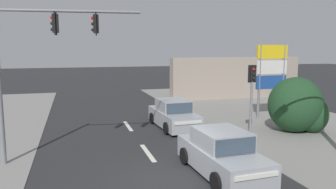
# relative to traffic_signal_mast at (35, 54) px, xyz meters

# --- Properties ---
(ground_plane) EXTENTS (140.00, 140.00, 0.00)m
(ground_plane) POSITION_rel_traffic_signal_mast_xyz_m (4.21, -3.03, -4.15)
(ground_plane) COLOR #28282B
(lane_dash_mid) EXTENTS (0.20, 2.40, 0.01)m
(lane_dash_mid) POSITION_rel_traffic_signal_mast_xyz_m (4.21, -0.03, -4.14)
(lane_dash_mid) COLOR silver
(lane_dash_mid) RESTS_ON ground
(lane_dash_far) EXTENTS (0.20, 2.40, 0.01)m
(lane_dash_far) POSITION_rel_traffic_signal_mast_xyz_m (4.21, 4.97, -4.14)
(lane_dash_far) COLOR silver
(lane_dash_far) RESTS_ON ground
(traffic_signal_mast) EXTENTS (5.26, 0.72, 6.00)m
(traffic_signal_mast) POSITION_rel_traffic_signal_mast_xyz_m (0.00, 0.00, 0.00)
(traffic_signal_mast) COLOR slate
(traffic_signal_mast) RESTS_ON ground
(pedestal_signal_right_kerb) EXTENTS (0.44, 0.29, 3.56)m
(pedestal_signal_right_kerb) POSITION_rel_traffic_signal_mast_xyz_m (9.60, 0.92, -1.73)
(pedestal_signal_right_kerb) COLOR slate
(pedestal_signal_right_kerb) RESTS_ON ground
(shopping_plaza_sign) EXTENTS (2.10, 0.16, 4.60)m
(shopping_plaza_sign) POSITION_rel_traffic_signal_mast_xyz_m (13.28, 4.82, -1.16)
(shopping_plaza_sign) COLOR slate
(shopping_plaza_sign) RESTS_ON ground
(roadside_bush) EXTENTS (3.02, 2.59, 2.88)m
(roadside_bush) POSITION_rel_traffic_signal_mast_xyz_m (12.54, 1.19, -2.79)
(roadside_bush) COLOR #1E4223
(roadside_bush) RESTS_ON ground
(shopfront_wall_far) EXTENTS (12.00, 1.00, 3.60)m
(shopfront_wall_far) POSITION_rel_traffic_signal_mast_xyz_m (15.21, 12.97, -2.35)
(shopfront_wall_far) COLOR #A39384
(shopfront_wall_far) RESTS_ON ground
(sedan_oncoming_near) EXTENTS (2.04, 4.31, 1.56)m
(sedan_oncoming_near) POSITION_rel_traffic_signal_mast_xyz_m (6.59, 3.95, -3.44)
(sedan_oncoming_near) COLOR #A3A8AD
(sedan_oncoming_near) RESTS_ON ground
(sedan_kerbside_parked) EXTENTS (2.02, 4.30, 1.56)m
(sedan_kerbside_parked) POSITION_rel_traffic_signal_mast_xyz_m (6.16, -3.02, -3.44)
(sedan_kerbside_parked) COLOR #A3A8AD
(sedan_kerbside_parked) RESTS_ON ground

